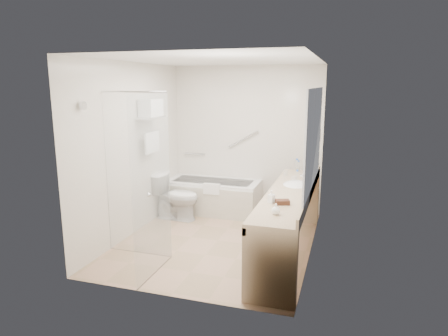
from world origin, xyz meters
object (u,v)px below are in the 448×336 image
(bathtub, at_px, (213,196))
(amenity_basket, at_px, (282,202))
(water_bottle_left, at_px, (297,176))
(toilet, at_px, (176,197))
(vanity_counter, at_px, (289,207))

(bathtub, bearing_deg, amenity_basket, -52.25)
(amenity_basket, distance_m, water_bottle_left, 1.11)
(bathtub, xyz_separation_m, toilet, (-0.45, -0.54, 0.10))
(amenity_basket, bearing_deg, vanity_counter, 89.67)
(bathtub, distance_m, toilet, 0.71)
(amenity_basket, relative_size, water_bottle_left, 0.88)
(toilet, bearing_deg, bathtub, -37.66)
(bathtub, bearing_deg, toilet, -129.87)
(vanity_counter, distance_m, toilet, 2.17)
(bathtub, bearing_deg, vanity_counter, -42.35)
(vanity_counter, xyz_separation_m, toilet, (-1.97, 0.85, -0.26))
(bathtub, distance_m, amenity_basket, 2.56)
(water_bottle_left, bearing_deg, toilet, 170.88)
(vanity_counter, relative_size, water_bottle_left, 15.32)
(toilet, xyz_separation_m, water_bottle_left, (2.00, -0.32, 0.55))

